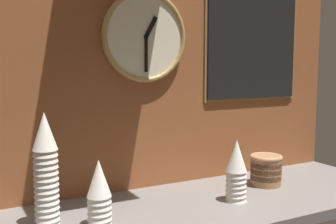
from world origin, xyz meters
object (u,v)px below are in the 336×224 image
at_px(cup_stack_center_right, 236,171).
at_px(cup_stack_far_left, 46,170).
at_px(wall_clock, 145,37).
at_px(bowl_stack_right, 266,169).
at_px(menu_board, 253,43).
at_px(cup_stack_left, 99,193).

distance_m(cup_stack_center_right, cup_stack_far_left, 0.66).
relative_size(cup_stack_far_left, wall_clock, 1.01).
distance_m(cup_stack_far_left, wall_clock, 0.63).
height_order(cup_stack_center_right, cup_stack_far_left, cup_stack_far_left).
xyz_separation_m(cup_stack_far_left, bowl_stack_right, (0.88, 0.02, -0.11)).
bearing_deg(menu_board, bowl_stack_right, -111.41).
bearing_deg(menu_board, wall_clock, -179.05).
relative_size(cup_stack_left, wall_clock, 0.59).
xyz_separation_m(cup_stack_center_right, wall_clock, (-0.22, 0.29, 0.48)).
bearing_deg(bowl_stack_right, cup_stack_far_left, -179.03).
xyz_separation_m(wall_clock, menu_board, (0.53, 0.01, -0.01)).
bearing_deg(cup_stack_far_left, bowl_stack_right, 0.97).
relative_size(bowl_stack_right, wall_clock, 0.38).
relative_size(wall_clock, menu_board, 0.68).
relative_size(cup_stack_center_right, wall_clock, 0.65).
bearing_deg(wall_clock, menu_board, 0.95).
height_order(bowl_stack_right, wall_clock, wall_clock).
bearing_deg(menu_board, cup_stack_left, -160.87).
height_order(cup_stack_left, cup_stack_far_left, cup_stack_far_left).
bearing_deg(menu_board, cup_stack_center_right, -135.81).
xyz_separation_m(cup_stack_center_right, menu_board, (0.31, 0.30, 0.47)).
xyz_separation_m(cup_stack_left, bowl_stack_right, (0.74, 0.09, -0.04)).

